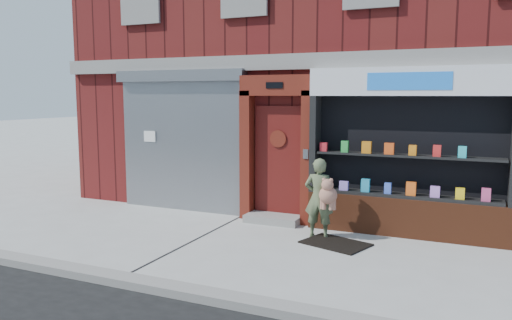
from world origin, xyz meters
The scene contains 8 objects.
ground centered at (0.00, 0.00, 0.00)m, with size 80.00×80.00×0.00m, color #9E9E99.
curb centered at (0.00, -2.15, 0.06)m, with size 60.00×0.30×0.12m, color gray.
building centered at (0.00, 5.99, 4.00)m, with size 12.00×8.16×8.00m.
shutter_bay centered at (-3.00, 1.93, 1.72)m, with size 3.10×0.30×3.04m.
red_door_bay centered at (-0.75, 1.86, 1.46)m, with size 1.52×0.58×2.90m.
pharmacy_bay centered at (1.75, 1.81, 1.37)m, with size 3.50×0.41×3.00m.
woman centered at (0.39, 1.06, 0.73)m, with size 0.63×0.49×1.42m.
doormat centered at (0.76, 0.78, 0.01)m, with size 1.05×0.74×0.03m, color black.
Camera 1 is at (2.86, -7.27, 2.52)m, focal length 35.00 mm.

